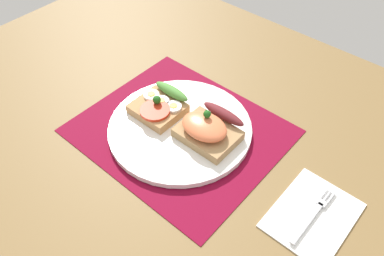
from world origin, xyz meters
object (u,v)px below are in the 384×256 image
(napkin, at_px, (312,216))
(sandwich_egg_tomato, at_px, (159,106))
(fork, at_px, (314,213))
(plate, at_px, (180,128))
(sandwich_salmon, at_px, (208,129))

(napkin, bearing_deg, sandwich_egg_tomato, 179.01)
(napkin, xyz_separation_m, fork, (0.00, 0.00, 0.00))
(plate, relative_size, sandwich_egg_tomato, 2.78)
(plate, xyz_separation_m, sandwich_egg_tomato, (-0.06, 0.00, 0.02))
(sandwich_egg_tomato, xyz_separation_m, napkin, (0.34, -0.01, -0.03))
(sandwich_egg_tomato, distance_m, napkin, 0.34)
(sandwich_egg_tomato, distance_m, sandwich_salmon, 0.11)
(plate, distance_m, fork, 0.28)
(napkin, height_order, fork, fork)
(plate, bearing_deg, sandwich_salmon, 14.05)
(fork, bearing_deg, plate, -179.84)
(sandwich_salmon, xyz_separation_m, napkin, (0.23, -0.02, -0.03))
(plate, height_order, napkin, plate)
(plate, bearing_deg, napkin, -0.72)
(napkin, bearing_deg, sandwich_salmon, 175.56)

